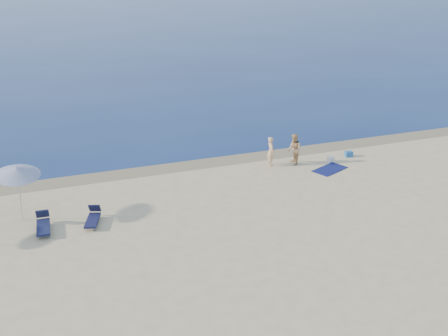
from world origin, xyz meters
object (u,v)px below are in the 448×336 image
object	(u,v)px
person_left	(271,151)
person_right	(294,149)
umbrella_near	(17,171)
blue_cooler	(349,154)

from	to	relation	value
person_left	person_right	size ratio (longest dim) A/B	0.96
person_right	umbrella_near	size ratio (longest dim) A/B	0.66
person_right	person_left	bearing A→B (deg)	-95.43
blue_cooler	umbrella_near	bearing A→B (deg)	-168.96
person_left	umbrella_near	distance (m)	12.82
person_left	umbrella_near	bearing A→B (deg)	105.28
blue_cooler	umbrella_near	size ratio (longest dim) A/B	0.16
person_left	umbrella_near	size ratio (longest dim) A/B	0.63
person_left	blue_cooler	bearing A→B (deg)	-87.06
umbrella_near	blue_cooler	bearing A→B (deg)	-12.45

